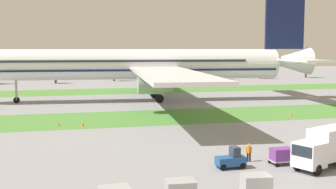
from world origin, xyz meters
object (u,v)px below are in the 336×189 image
object	(u,v)px
taxiway_marker_0	(58,124)
taxiway_marker_1	(83,124)
cargo_dolly_lead	(282,155)
cargo_dolly_second	(309,153)
airliner	(147,64)
ground_crew_loader	(249,152)
cargo_dolly_third	(336,151)
catering_truck	(325,147)
uld_container_2	(256,186)
baggage_tug	(231,159)
ground_crew_marshaller	(324,156)
taxiway_marker_2	(291,114)

from	to	relation	value
taxiway_marker_0	taxiway_marker_1	bearing A→B (deg)	-25.03
cargo_dolly_lead	cargo_dolly_second	xyz separation A→B (m)	(2.90, 0.04, 0.00)
airliner	ground_crew_loader	size ratio (longest dim) A/B	49.35
cargo_dolly_third	catering_truck	distance (m)	3.38
airliner	cargo_dolly_third	bearing A→B (deg)	-165.40
airliner	uld_container_2	size ratio (longest dim) A/B	42.93
airliner	taxiway_marker_1	distance (m)	31.08
cargo_dolly_lead	ground_crew_loader	bearing A→B (deg)	54.15
taxiway_marker_0	baggage_tug	bearing A→B (deg)	-59.95
cargo_dolly_lead	ground_crew_loader	xyz separation A→B (m)	(-2.51, 1.76, 0.03)
catering_truck	ground_crew_marshaller	distance (m)	1.10
cargo_dolly_third	ground_crew_marshaller	size ratio (longest dim) A/B	1.28
taxiway_marker_2	taxiway_marker_0	bearing A→B (deg)	-179.63
airliner	uld_container_2	xyz separation A→B (m)	(-3.63, -58.99, -6.62)
ground_crew_marshaller	taxiway_marker_0	distance (m)	36.41
ground_crew_loader	uld_container_2	world-z (taller)	ground_crew_loader
cargo_dolly_third	ground_crew_loader	xyz separation A→B (m)	(-8.31, 1.67, 0.03)
taxiway_marker_1	taxiway_marker_2	bearing A→B (deg)	3.08
taxiway_marker_2	uld_container_2	bearing A→B (deg)	-122.92
cargo_dolly_lead	cargo_dolly_third	world-z (taller)	same
cargo_dolly_lead	taxiway_marker_0	bearing A→B (deg)	36.79
airliner	ground_crew_loader	xyz separation A→B (m)	(0.07, -49.51, -6.52)
cargo_dolly_third	taxiway_marker_2	distance (m)	28.18
catering_truck	ground_crew_loader	xyz separation A→B (m)	(-5.78, 3.65, -1.01)
catering_truck	taxiway_marker_2	distance (m)	31.03
baggage_tug	ground_crew_loader	distance (m)	3.11
airliner	taxiway_marker_2	distance (m)	31.79
baggage_tug	cargo_dolly_lead	size ratio (longest dim) A/B	1.18
catering_truck	taxiway_marker_1	distance (m)	33.39
cargo_dolly_second	taxiway_marker_1	xyz separation A→B (m)	(-19.83, 24.59, -0.63)
cargo_dolly_lead	cargo_dolly_third	size ratio (longest dim) A/B	1.00
uld_container_2	taxiway_marker_0	bearing A→B (deg)	112.43
taxiway_marker_0	taxiway_marker_1	distance (m)	3.62
cargo_dolly_lead	taxiway_marker_0	world-z (taller)	cargo_dolly_lead
ground_crew_loader	taxiway_marker_0	xyz separation A→B (m)	(-17.70, 24.41, -0.71)
cargo_dolly_lead	taxiway_marker_2	bearing A→B (deg)	-31.90
ground_crew_loader	taxiway_marker_2	size ratio (longest dim) A/B	3.39
ground_crew_loader	catering_truck	bearing A→B (deg)	166.19
cargo_dolly_third	taxiway_marker_0	size ratio (longest dim) A/B	4.65
cargo_dolly_second	taxiway_marker_0	size ratio (longest dim) A/B	4.65
catering_truck	taxiway_marker_1	bearing A→B (deg)	13.26
airliner	cargo_dolly_lead	distance (m)	51.74
taxiway_marker_1	cargo_dolly_third	bearing A→B (deg)	-47.20
cargo_dolly_third	ground_crew_marshaller	distance (m)	2.82
ground_crew_marshaller	taxiway_marker_0	world-z (taller)	ground_crew_marshaller
cargo_dolly_lead	ground_crew_loader	world-z (taller)	ground_crew_loader
ground_crew_loader	taxiway_marker_0	world-z (taller)	ground_crew_loader
uld_container_2	taxiway_marker_1	xyz separation A→B (m)	(-10.71, 32.36, -0.55)
catering_truck	taxiway_marker_1	size ratio (longest dim) A/B	12.50
airliner	ground_crew_marshaller	distance (m)	53.50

